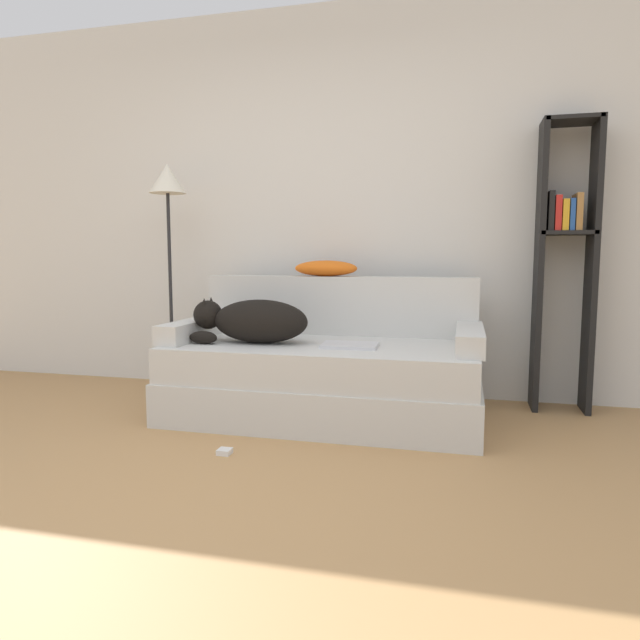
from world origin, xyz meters
TOP-DOWN VIEW (x-y plane):
  - ground_plane at (0.00, 0.00)m, footprint 20.00×20.00m
  - wall_back at (0.00, 2.31)m, footprint 7.10×0.06m
  - couch at (0.24, 1.59)m, footprint 1.85×0.95m
  - couch_backrest at (0.24, 1.99)m, footprint 1.81×0.15m
  - couch_arm_left at (-0.61, 1.58)m, footprint 0.15×0.76m
  - couch_arm_right at (1.09, 1.58)m, footprint 0.15×0.76m
  - dog at (-0.18, 1.50)m, footprint 0.72×0.30m
  - laptop at (0.42, 1.49)m, footprint 0.33×0.25m
  - throw_pillow at (0.15, 2.00)m, footprint 0.42×0.21m
  - bookshelf at (1.65, 2.13)m, footprint 0.34×0.26m
  - floor_lamp at (-0.95, 1.92)m, footprint 0.25×0.25m
  - power_adapter at (-0.08, 0.83)m, footprint 0.07×0.07m

SIDE VIEW (x-z plane):
  - ground_plane at x=0.00m, z-range 0.00..0.00m
  - power_adapter at x=-0.08m, z-range 0.00..0.03m
  - couch at x=0.24m, z-range 0.00..0.45m
  - laptop at x=0.42m, z-range 0.46..0.47m
  - couch_arm_left at x=-0.61m, z-range 0.46..0.57m
  - couch_arm_right at x=1.09m, z-range 0.46..0.57m
  - dog at x=-0.18m, z-range 0.46..0.72m
  - couch_backrest at x=0.24m, z-range 0.46..0.84m
  - throw_pillow at x=0.15m, z-range 0.84..0.95m
  - bookshelf at x=1.65m, z-range 0.10..1.91m
  - floor_lamp at x=-0.95m, z-range 0.54..2.14m
  - wall_back at x=0.00m, z-range 0.00..2.70m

